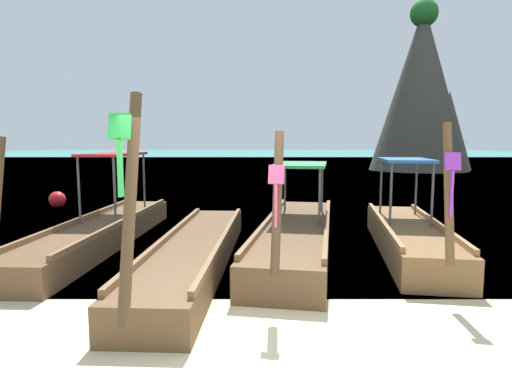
{
  "coord_description": "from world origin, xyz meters",
  "views": [
    {
      "loc": [
        0.03,
        -4.78,
        2.25
      ],
      "look_at": [
        0.0,
        3.22,
        1.32
      ],
      "focal_mm": 30.41,
      "sensor_mm": 36.0,
      "label": 1
    }
  ],
  "objects_px": {
    "longtail_boat_blue_ribbon": "(103,230)",
    "longtail_boat_green_ribbon": "(197,252)",
    "longtail_boat_pink_ribbon": "(299,234)",
    "mooring_buoy_near": "(59,199)",
    "longtail_boat_violet_ribbon": "(410,235)",
    "karst_rock": "(426,92)"
  },
  "relations": [
    {
      "from": "longtail_boat_blue_ribbon",
      "to": "longtail_boat_pink_ribbon",
      "type": "bearing_deg",
      "value": -5.7
    },
    {
      "from": "longtail_boat_violet_ribbon",
      "to": "karst_rock",
      "type": "relative_size",
      "value": 0.43
    },
    {
      "from": "longtail_boat_violet_ribbon",
      "to": "karst_rock",
      "type": "bearing_deg",
      "value": 68.81
    },
    {
      "from": "longtail_boat_pink_ribbon",
      "to": "karst_rock",
      "type": "distance_m",
      "value": 29.15
    },
    {
      "from": "longtail_boat_blue_ribbon",
      "to": "karst_rock",
      "type": "xyz_separation_m",
      "value": [
        16.59,
        25.35,
        5.78
      ]
    },
    {
      "from": "longtail_boat_blue_ribbon",
      "to": "mooring_buoy_near",
      "type": "height_order",
      "value": "longtail_boat_blue_ribbon"
    },
    {
      "from": "longtail_boat_blue_ribbon",
      "to": "longtail_boat_pink_ribbon",
      "type": "distance_m",
      "value": 4.27
    },
    {
      "from": "longtail_boat_green_ribbon",
      "to": "longtail_boat_pink_ribbon",
      "type": "bearing_deg",
      "value": 32.24
    },
    {
      "from": "longtail_boat_pink_ribbon",
      "to": "mooring_buoy_near",
      "type": "bearing_deg",
      "value": 142.78
    },
    {
      "from": "longtail_boat_violet_ribbon",
      "to": "mooring_buoy_near",
      "type": "relative_size",
      "value": 10.19
    },
    {
      "from": "longtail_boat_green_ribbon",
      "to": "longtail_boat_blue_ribbon",
      "type": "bearing_deg",
      "value": 144.12
    },
    {
      "from": "longtail_boat_violet_ribbon",
      "to": "karst_rock",
      "type": "height_order",
      "value": "karst_rock"
    },
    {
      "from": "longtail_boat_blue_ribbon",
      "to": "longtail_boat_green_ribbon",
      "type": "xyz_separation_m",
      "value": [
        2.29,
        -1.66,
        -0.05
      ]
    },
    {
      "from": "longtail_boat_violet_ribbon",
      "to": "mooring_buoy_near",
      "type": "bearing_deg",
      "value": 148.67
    },
    {
      "from": "longtail_boat_violet_ribbon",
      "to": "longtail_boat_green_ribbon",
      "type": "bearing_deg",
      "value": -166.41
    },
    {
      "from": "longtail_boat_pink_ribbon",
      "to": "karst_rock",
      "type": "relative_size",
      "value": 0.53
    },
    {
      "from": "longtail_boat_pink_ribbon",
      "to": "karst_rock",
      "type": "height_order",
      "value": "karst_rock"
    },
    {
      "from": "mooring_buoy_near",
      "to": "longtail_boat_pink_ribbon",
      "type": "bearing_deg",
      "value": -37.22
    },
    {
      "from": "longtail_boat_pink_ribbon",
      "to": "mooring_buoy_near",
      "type": "relative_size",
      "value": 12.59
    },
    {
      "from": "longtail_boat_blue_ribbon",
      "to": "longtail_boat_pink_ribbon",
      "type": "xyz_separation_m",
      "value": [
        4.25,
        -0.42,
        0.01
      ]
    },
    {
      "from": "longtail_boat_violet_ribbon",
      "to": "karst_rock",
      "type": "distance_m",
      "value": 28.46
    },
    {
      "from": "longtail_boat_violet_ribbon",
      "to": "mooring_buoy_near",
      "type": "height_order",
      "value": "longtail_boat_violet_ribbon"
    }
  ]
}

